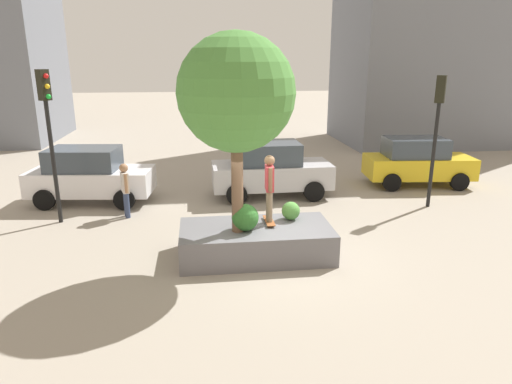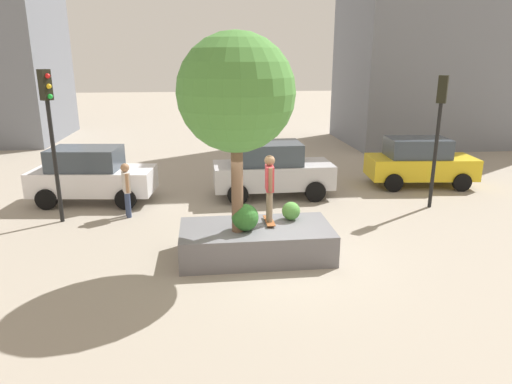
% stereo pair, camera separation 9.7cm
% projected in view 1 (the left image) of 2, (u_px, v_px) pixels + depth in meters
% --- Properties ---
extents(ground_plane, '(120.00, 120.00, 0.00)m').
position_uv_depth(ground_plane, '(279.00, 258.00, 11.29)').
color(ground_plane, '#9E9384').
extents(planter_ledge, '(3.74, 1.87, 0.78)m').
position_uv_depth(planter_ledge, '(256.00, 241.00, 11.33)').
color(planter_ledge, slate).
rests_on(planter_ledge, ground).
extents(plaza_tree, '(2.66, 2.66, 4.60)m').
position_uv_depth(plaza_tree, '(236.00, 94.00, 10.05)').
color(plaza_tree, brown).
rests_on(plaza_tree, planter_ledge).
extents(boxwood_shrub, '(0.66, 0.66, 0.66)m').
position_uv_depth(boxwood_shrub, '(245.00, 217.00, 10.91)').
color(boxwood_shrub, '#2D6628').
rests_on(boxwood_shrub, planter_ledge).
extents(hedge_clump, '(0.47, 0.47, 0.47)m').
position_uv_depth(hedge_clump, '(291.00, 211.00, 11.67)').
color(hedge_clump, '#4C8C3D').
rests_on(hedge_clump, planter_ledge).
extents(skateboard, '(0.23, 0.80, 0.07)m').
position_uv_depth(skateboard, '(269.00, 221.00, 11.47)').
color(skateboard, brown).
rests_on(skateboard, planter_ledge).
extents(skateboarder, '(0.26, 0.57, 1.67)m').
position_uv_depth(skateboarder, '(269.00, 183.00, 11.19)').
color(skateboarder, '#847056').
rests_on(skateboarder, skateboard).
extents(police_car, '(4.24, 2.28, 1.89)m').
position_uv_depth(police_car, '(90.00, 175.00, 15.47)').
color(police_car, white).
rests_on(police_car, ground).
extents(sedan_parked, '(4.22, 2.01, 1.95)m').
position_uv_depth(sedan_parked, '(270.00, 169.00, 16.18)').
color(sedan_parked, '#B7B7BC').
rests_on(sedan_parked, ground).
extents(taxi_cab, '(4.15, 2.18, 1.87)m').
position_uv_depth(taxi_cab, '(417.00, 161.00, 17.59)').
color(taxi_cab, gold).
rests_on(taxi_cab, ground).
extents(traffic_light_corner, '(0.37, 0.37, 4.28)m').
position_uv_depth(traffic_light_corner, '(437.00, 119.00, 14.44)').
color(traffic_light_corner, black).
rests_on(traffic_light_corner, ground).
extents(traffic_light_median, '(0.37, 0.37, 4.49)m').
position_uv_depth(traffic_light_median, '(48.00, 121.00, 12.93)').
color(traffic_light_median, black).
rests_on(traffic_light_median, ground).
extents(passerby_with_bag, '(0.32, 0.56, 1.71)m').
position_uv_depth(passerby_with_bag, '(125.00, 187.00, 13.98)').
color(passerby_with_bag, navy).
rests_on(passerby_with_bag, ground).
extents(brick_midrise, '(10.95, 6.80, 15.08)m').
position_uv_depth(brick_midrise, '(445.00, 7.00, 25.33)').
color(brick_midrise, slate).
rests_on(brick_midrise, ground).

